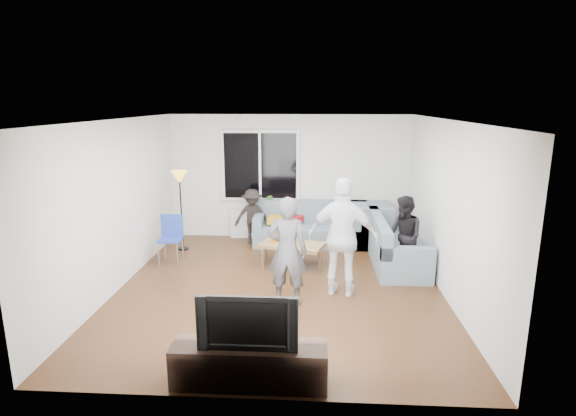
# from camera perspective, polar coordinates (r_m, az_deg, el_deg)

# --- Properties ---
(floor) EXTENTS (5.00, 5.50, 0.04)m
(floor) POSITION_cam_1_polar(r_m,az_deg,el_deg) (7.27, -1.08, -10.10)
(floor) COLOR #56351C
(floor) RESTS_ON ground
(ceiling) EXTENTS (5.00, 5.50, 0.04)m
(ceiling) POSITION_cam_1_polar(r_m,az_deg,el_deg) (6.67, -1.18, 11.18)
(ceiling) COLOR white
(ceiling) RESTS_ON ground
(wall_back) EXTENTS (5.00, 0.04, 2.60)m
(wall_back) POSITION_cam_1_polar(r_m,az_deg,el_deg) (9.56, 0.17, 3.88)
(wall_back) COLOR silver
(wall_back) RESTS_ON ground
(wall_front) EXTENTS (5.00, 0.04, 2.60)m
(wall_front) POSITION_cam_1_polar(r_m,az_deg,el_deg) (4.22, -4.10, -8.57)
(wall_front) COLOR silver
(wall_front) RESTS_ON ground
(wall_left) EXTENTS (0.04, 5.50, 2.60)m
(wall_left) POSITION_cam_1_polar(r_m,az_deg,el_deg) (7.48, -20.75, 0.33)
(wall_left) COLOR silver
(wall_left) RESTS_ON ground
(wall_right) EXTENTS (0.04, 5.50, 2.60)m
(wall_right) POSITION_cam_1_polar(r_m,az_deg,el_deg) (7.12, 19.54, -0.20)
(wall_right) COLOR silver
(wall_right) RESTS_ON ground
(window_frame) EXTENTS (1.62, 0.06, 1.47)m
(window_frame) POSITION_cam_1_polar(r_m,az_deg,el_deg) (9.50, -3.49, 5.31)
(window_frame) COLOR white
(window_frame) RESTS_ON wall_back
(window_glass) EXTENTS (1.50, 0.02, 1.35)m
(window_glass) POSITION_cam_1_polar(r_m,az_deg,el_deg) (9.46, -3.52, 5.28)
(window_glass) COLOR black
(window_glass) RESTS_ON window_frame
(window_mullion) EXTENTS (0.05, 0.03, 1.35)m
(window_mullion) POSITION_cam_1_polar(r_m,az_deg,el_deg) (9.45, -3.53, 5.27)
(window_mullion) COLOR white
(window_mullion) RESTS_ON window_frame
(radiator) EXTENTS (1.30, 0.12, 0.62)m
(radiator) POSITION_cam_1_polar(r_m,az_deg,el_deg) (9.71, -3.42, -1.98)
(radiator) COLOR silver
(radiator) RESTS_ON floor
(potted_plant) EXTENTS (0.18, 0.15, 0.33)m
(potted_plant) POSITION_cam_1_polar(r_m,az_deg,el_deg) (9.55, -2.48, 0.70)
(potted_plant) COLOR #356127
(potted_plant) RESTS_ON radiator
(vase) EXTENTS (0.18, 0.18, 0.16)m
(vase) POSITION_cam_1_polar(r_m,az_deg,el_deg) (9.60, -4.12, 0.22)
(vase) COLOR white
(vase) RESTS_ON radiator
(sofa_back_section) EXTENTS (2.30, 0.85, 0.85)m
(sofa_back_section) POSITION_cam_1_polar(r_m,az_deg,el_deg) (9.25, 2.92, -2.02)
(sofa_back_section) COLOR slate
(sofa_back_section) RESTS_ON floor
(sofa_right_section) EXTENTS (2.00, 0.85, 0.85)m
(sofa_right_section) POSITION_cam_1_polar(r_m,az_deg,el_deg) (8.33, 13.57, -4.12)
(sofa_right_section) COLOR slate
(sofa_right_section) RESTS_ON floor
(sofa_corner) EXTENTS (0.85, 0.85, 0.85)m
(sofa_corner) POSITION_cam_1_polar(r_m,az_deg,el_deg) (9.32, 10.31, -2.11)
(sofa_corner) COLOR slate
(sofa_corner) RESTS_ON floor
(cushion_yellow) EXTENTS (0.39, 0.33, 0.14)m
(cushion_yellow) POSITION_cam_1_polar(r_m,az_deg,el_deg) (9.24, -1.37, -1.48)
(cushion_yellow) COLOR #C58E1C
(cushion_yellow) RESTS_ON sofa_back_section
(cushion_red) EXTENTS (0.46, 0.44, 0.13)m
(cushion_red) POSITION_cam_1_polar(r_m,az_deg,el_deg) (9.29, 0.60, -1.38)
(cushion_red) COLOR maroon
(cushion_red) RESTS_ON sofa_back_section
(coffee_table) EXTENTS (1.23, 0.90, 0.40)m
(coffee_table) POSITION_cam_1_polar(r_m,az_deg,el_deg) (8.15, 0.50, -5.80)
(coffee_table) COLOR olive
(coffee_table) RESTS_ON floor
(pitcher) EXTENTS (0.17, 0.17, 0.17)m
(pitcher) POSITION_cam_1_polar(r_m,az_deg,el_deg) (8.02, -0.26, -3.97)
(pitcher) COLOR maroon
(pitcher) RESTS_ON coffee_table
(side_chair) EXTENTS (0.42, 0.42, 0.86)m
(side_chair) POSITION_cam_1_polar(r_m,az_deg,el_deg) (8.45, -14.57, -3.89)
(side_chair) COLOR #253DA3
(side_chair) RESTS_ON floor
(floor_lamp) EXTENTS (0.32, 0.32, 1.56)m
(floor_lamp) POSITION_cam_1_polar(r_m,az_deg,el_deg) (9.06, -13.25, -0.37)
(floor_lamp) COLOR gold
(floor_lamp) RESTS_ON floor
(player_left) EXTENTS (0.60, 0.42, 1.58)m
(player_left) POSITION_cam_1_polar(r_m,az_deg,el_deg) (6.47, -0.09, -5.43)
(player_left) COLOR #444448
(player_left) RESTS_ON floor
(player_right) EXTENTS (1.12, 0.64, 1.79)m
(player_right) POSITION_cam_1_polar(r_m,az_deg,el_deg) (6.78, 6.92, -3.70)
(player_right) COLOR white
(player_right) RESTS_ON floor
(spectator_right) EXTENTS (0.70, 0.79, 1.36)m
(spectator_right) POSITION_cam_1_polar(r_m,az_deg,el_deg) (7.76, 14.34, -3.51)
(spectator_right) COLOR black
(spectator_right) RESTS_ON floor
(spectator_back) EXTENTS (0.78, 0.53, 1.13)m
(spectator_back) POSITION_cam_1_polar(r_m,az_deg,el_deg) (9.33, -4.51, -1.03)
(spectator_back) COLOR black
(spectator_back) RESTS_ON floor
(tv_console) EXTENTS (1.60, 0.40, 0.44)m
(tv_console) POSITION_cam_1_polar(r_m,az_deg,el_deg) (4.97, -4.86, -18.99)
(tv_console) COLOR #302118
(tv_console) RESTS_ON floor
(television) EXTENTS (1.01, 0.13, 0.58)m
(television) POSITION_cam_1_polar(r_m,az_deg,el_deg) (4.71, -4.98, -13.73)
(television) COLOR black
(television) RESTS_ON tv_console
(bottle_a) EXTENTS (0.07, 0.07, 0.21)m
(bottle_a) POSITION_cam_1_polar(r_m,az_deg,el_deg) (8.13, -1.86, -3.60)
(bottle_a) COLOR #BE620B
(bottle_a) RESTS_ON coffee_table
(bottle_c) EXTENTS (0.07, 0.07, 0.21)m
(bottle_c) POSITION_cam_1_polar(r_m,az_deg,el_deg) (8.24, 0.62, -3.36)
(bottle_c) COLOR black
(bottle_c) RESTS_ON coffee_table
(bottle_b) EXTENTS (0.08, 0.08, 0.23)m
(bottle_b) POSITION_cam_1_polar(r_m,az_deg,el_deg) (7.97, -0.21, -3.85)
(bottle_b) COLOR #167A1B
(bottle_b) RESTS_ON coffee_table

